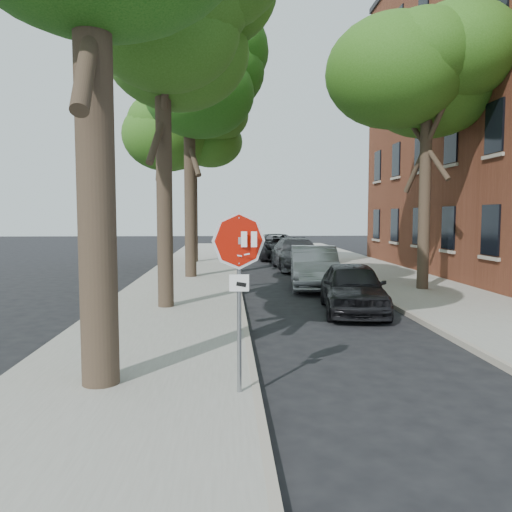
% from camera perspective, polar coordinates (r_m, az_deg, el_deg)
% --- Properties ---
extents(ground, '(120.00, 120.00, 0.00)m').
position_cam_1_polar(ground, '(7.59, 3.59, -15.98)').
color(ground, black).
rests_on(ground, ground).
extents(sidewalk_left, '(4.00, 55.00, 0.12)m').
position_cam_1_polar(sidewalk_left, '(19.30, -8.16, -3.22)').
color(sidewalk_left, gray).
rests_on(sidewalk_left, ground).
extents(sidewalk_right, '(4.00, 55.00, 0.12)m').
position_cam_1_polar(sidewalk_right, '(20.42, 16.38, -2.93)').
color(sidewalk_right, gray).
rests_on(sidewalk_right, ground).
extents(curb_left, '(0.12, 55.00, 0.13)m').
position_cam_1_polar(curb_left, '(19.23, -2.06, -3.18)').
color(curb_left, '#9E9384').
rests_on(curb_left, ground).
extents(curb_right, '(0.12, 55.00, 0.13)m').
position_cam_1_polar(curb_right, '(19.82, 10.78, -3.03)').
color(curb_right, '#9E9384').
rests_on(curb_right, ground).
extents(stop_sign, '(0.76, 0.34, 2.61)m').
position_cam_1_polar(stop_sign, '(7.07, -1.95, -1.24)').
color(stop_sign, gray).
rests_on(stop_sign, sidewalk_left).
extents(tree_mid_a, '(5.59, 5.19, 9.84)m').
position_cam_1_polar(tree_mid_a, '(15.11, -10.72, 23.59)').
color(tree_mid_a, black).
rests_on(tree_mid_a, sidewalk_left).
extents(tree_mid_b, '(5.88, 5.46, 10.36)m').
position_cam_1_polar(tree_mid_b, '(21.89, -7.71, 18.64)').
color(tree_mid_b, black).
rests_on(tree_mid_b, sidewalk_left).
extents(tree_far, '(5.29, 4.91, 9.33)m').
position_cam_1_polar(tree_far, '(28.59, -7.21, 13.71)').
color(tree_far, black).
rests_on(tree_far, sidewalk_left).
extents(tree_right, '(5.29, 4.91, 9.33)m').
position_cam_1_polar(tree_right, '(19.03, 18.84, 18.18)').
color(tree_right, black).
rests_on(tree_right, sidewalk_right).
extents(car_a, '(2.16, 4.28, 1.40)m').
position_cam_1_polar(car_a, '(14.07, 10.99, -3.53)').
color(car_a, black).
rests_on(car_a, ground).
extents(car_b, '(2.13, 4.85, 1.55)m').
position_cam_1_polar(car_b, '(18.57, 6.65, -1.28)').
color(car_b, gray).
rests_on(car_b, ground).
extents(car_c, '(2.37, 5.47, 1.57)m').
position_cam_1_polar(car_c, '(24.96, 4.67, 0.25)').
color(car_c, '#434247').
rests_on(car_c, ground).
extents(car_d, '(3.12, 5.86, 1.57)m').
position_cam_1_polar(car_d, '(30.67, 2.41, 1.07)').
color(car_d, black).
rests_on(car_d, ground).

